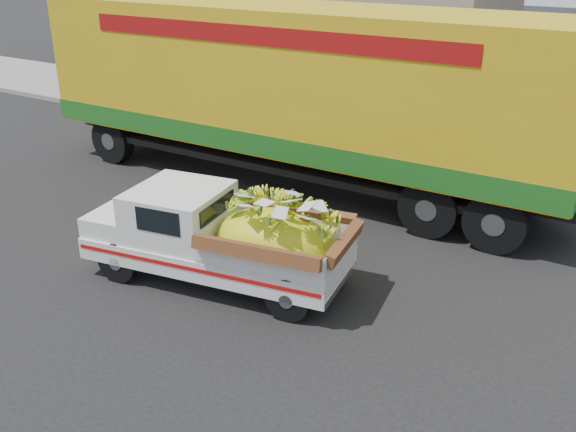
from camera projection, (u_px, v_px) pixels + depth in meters
The scene contains 6 objects.
ground at pixel (156, 276), 10.38m from camera, with size 100.00×100.00×0.00m, color black.
curb at pixel (357, 154), 15.97m from camera, with size 60.00×0.25×0.15m, color gray.
sidewalk at pixel (392, 135), 17.60m from camera, with size 60.00×4.00×0.14m, color gray.
building_left at pixel (269, 8), 25.13m from camera, with size 18.00×6.00×5.00m, color gray.
pickup_truck at pixel (235, 238), 9.86m from camera, with size 4.34×2.18×1.46m.
semi_trailer at pixel (294, 89), 13.42m from camera, with size 12.01×2.59×3.80m.
Camera 1 is at (6.70, -6.58, 5.02)m, focal length 40.00 mm.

